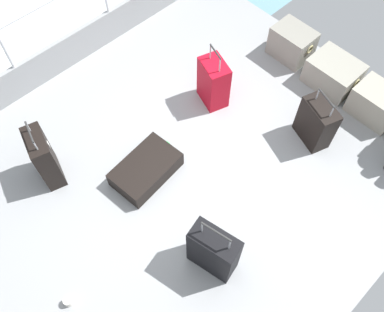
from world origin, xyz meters
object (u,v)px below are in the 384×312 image
(suitcase_0, at_px, (213,251))
(paper_cup, at_px, (68,302))
(suitcase_3, at_px, (146,169))
(cargo_crate_2, at_px, (376,103))
(suitcase_4, at_px, (45,158))
(cargo_crate_1, at_px, (333,73))
(suitcase_2, at_px, (213,83))
(cargo_crate_0, at_px, (292,43))
(suitcase_1, at_px, (316,123))

(suitcase_0, relative_size, paper_cup, 8.31)
(suitcase_3, bearing_deg, cargo_crate_2, 63.77)
(suitcase_0, bearing_deg, paper_cup, -117.48)
(cargo_crate_2, xyz_separation_m, suitcase_4, (-1.96, -3.27, 0.16))
(cargo_crate_2, bearing_deg, paper_cup, -99.97)
(cargo_crate_1, xyz_separation_m, suitcase_2, (-0.85, -1.26, 0.13))
(paper_cup, bearing_deg, cargo_crate_1, 89.18)
(cargo_crate_1, distance_m, paper_cup, 3.97)
(cargo_crate_0, relative_size, suitcase_3, 0.71)
(suitcase_1, xyz_separation_m, suitcase_4, (-1.67, -2.45, 0.06))
(suitcase_3, xyz_separation_m, paper_cup, (0.55, -1.43, -0.06))
(suitcase_4, bearing_deg, suitcase_3, 46.01)
(cargo_crate_1, height_order, paper_cup, cargo_crate_1)
(cargo_crate_2, height_order, suitcase_4, suitcase_4)
(suitcase_3, bearing_deg, suitcase_2, 100.86)
(suitcase_2, xyz_separation_m, suitcase_3, (0.25, -1.28, -0.20))
(cargo_crate_0, relative_size, cargo_crate_1, 0.87)
(suitcase_2, distance_m, suitcase_4, 2.08)
(cargo_crate_0, height_order, suitcase_3, cargo_crate_0)
(cargo_crate_2, relative_size, suitcase_3, 0.76)
(suitcase_2, xyz_separation_m, suitcase_4, (-0.47, -2.03, 0.04))
(suitcase_4, bearing_deg, cargo_crate_1, 68.08)
(cargo_crate_1, bearing_deg, suitcase_1, -67.79)
(suitcase_4, bearing_deg, cargo_crate_2, 59.01)
(cargo_crate_1, bearing_deg, paper_cup, -90.82)
(cargo_crate_1, height_order, suitcase_3, cargo_crate_1)
(suitcase_4, relative_size, paper_cup, 8.33)
(cargo_crate_2, xyz_separation_m, suitcase_3, (-1.24, -2.52, -0.08))
(cargo_crate_1, bearing_deg, suitcase_3, -103.36)
(cargo_crate_0, distance_m, suitcase_2, 1.29)
(suitcase_3, bearing_deg, suitcase_4, -133.99)
(suitcase_0, xyz_separation_m, suitcase_4, (-1.92, -0.57, 0.02))
(suitcase_0, bearing_deg, suitcase_4, -163.43)
(suitcase_0, height_order, paper_cup, suitcase_0)
(cargo_crate_1, relative_size, paper_cup, 6.40)
(suitcase_1, distance_m, paper_cup, 3.17)
(cargo_crate_2, height_order, suitcase_3, cargo_crate_2)
(cargo_crate_0, height_order, cargo_crate_1, cargo_crate_0)
(cargo_crate_0, distance_m, cargo_crate_1, 0.67)
(cargo_crate_0, relative_size, suitcase_0, 0.67)
(cargo_crate_2, distance_m, suitcase_1, 0.87)
(cargo_crate_2, relative_size, paper_cup, 5.92)
(cargo_crate_2, distance_m, suitcase_0, 2.70)
(suitcase_2, distance_m, suitcase_3, 1.32)
(cargo_crate_0, relative_size, paper_cup, 5.56)
(suitcase_1, bearing_deg, cargo_crate_0, 140.15)
(suitcase_0, relative_size, suitcase_2, 1.02)
(suitcase_1, relative_size, suitcase_4, 0.87)
(cargo_crate_0, height_order, suitcase_2, suitcase_2)
(suitcase_2, bearing_deg, cargo_crate_2, 39.77)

